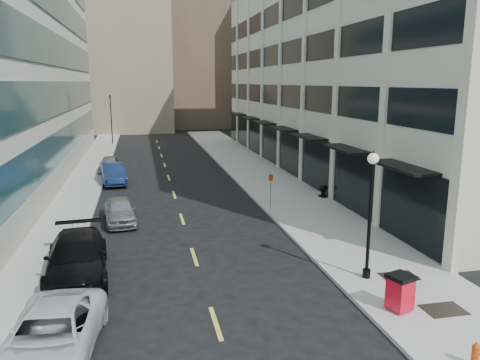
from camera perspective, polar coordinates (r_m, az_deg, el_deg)
name	(u,v)px	position (r m, az deg, el deg)	size (l,w,h in m)	color
ground	(227,358)	(14.15, -1.59, -20.88)	(160.00, 160.00, 0.00)	black
sidewalk_right	(278,189)	(34.00, 4.67, -1.04)	(5.00, 80.00, 0.15)	#9A978C
sidewalk_left	(76,198)	(32.89, -19.41, -2.13)	(3.00, 80.00, 0.15)	#9A978C
building_right	(361,66)	(43.17, 14.51, 13.30)	(15.30, 46.50, 18.25)	beige
skyline_tan_near	(124,41)	(79.98, -13.97, 16.10)	(14.00, 18.00, 28.00)	#8A785A
skyline_brown	(195,26)	(84.83, -5.46, 18.16)	(12.00, 16.00, 34.00)	brown
skyline_tan_far	(68,62)	(90.55, -20.20, 13.30)	(12.00, 14.00, 22.00)	#8A785A
skyline_stone	(260,67)	(80.31, 2.48, 13.55)	(10.00, 14.00, 20.00)	beige
grate_mid	(444,310)	(17.68, 23.58, -14.29)	(1.40, 1.00, 0.01)	black
grate_far	(399,276)	(19.79, 18.82, -11.07)	(1.40, 1.00, 0.01)	black
road_centerline	(178,206)	(29.79, -7.61, -3.11)	(0.15, 68.20, 0.01)	#D8CC4C
traffic_signal	(110,98)	(59.83, -15.56, 9.60)	(0.66, 0.66, 6.98)	black
car_white_van	(51,336)	(14.68, -22.04, -17.24)	(2.41, 5.22, 1.45)	silver
car_black_pickup	(77,258)	(19.88, -19.27, -8.92)	(2.32, 5.70, 1.65)	black
car_silver_sedan	(120,211)	(26.66, -14.42, -3.63)	(1.65, 4.11, 1.40)	gray
car_blue_sedan	(114,174)	(36.96, -15.15, 0.72)	(1.61, 4.62, 1.52)	#14234C
car_grey_sedan	(110,164)	(41.67, -15.62, 1.85)	(1.68, 4.17, 1.42)	slate
fire_hydrant	(475,355)	(14.78, 26.75, -18.49)	(0.29, 0.29, 0.71)	#C6410E
trash_bin	(400,291)	(16.86, 18.94, -12.71)	(0.98, 0.98, 1.26)	red
lamppost	(370,204)	(18.40, 15.62, -2.87)	(0.42, 0.42, 5.04)	black
sign_post	(271,186)	(27.69, 3.76, -0.68)	(0.27, 0.08, 2.31)	slate
urn_planter	(323,190)	(31.48, 10.11, -1.18)	(0.59, 0.59, 0.81)	black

